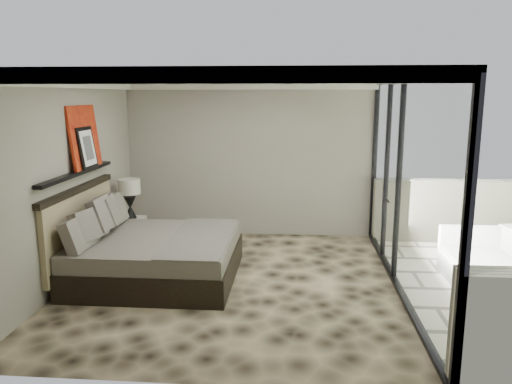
# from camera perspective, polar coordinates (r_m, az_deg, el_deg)

# --- Properties ---
(floor) EXTENTS (5.00, 5.00, 0.00)m
(floor) POSITION_cam_1_polar(r_m,az_deg,el_deg) (7.07, -2.65, -10.30)
(floor) COLOR black
(floor) RESTS_ON ground
(ceiling) EXTENTS (4.50, 5.00, 0.02)m
(ceiling) POSITION_cam_1_polar(r_m,az_deg,el_deg) (6.59, -2.87, 12.93)
(ceiling) COLOR silver
(ceiling) RESTS_ON back_wall
(back_wall) EXTENTS (4.50, 0.02, 2.80)m
(back_wall) POSITION_cam_1_polar(r_m,az_deg,el_deg) (9.13, -0.75, 3.69)
(back_wall) COLOR gray
(back_wall) RESTS_ON floor
(left_wall) EXTENTS (0.02, 5.00, 2.80)m
(left_wall) POSITION_cam_1_polar(r_m,az_deg,el_deg) (7.32, -20.43, 1.13)
(left_wall) COLOR gray
(left_wall) RESTS_ON floor
(glass_wall) EXTENTS (0.08, 5.00, 2.80)m
(glass_wall) POSITION_cam_1_polar(r_m,az_deg,el_deg) (6.78, 16.47, 0.63)
(glass_wall) COLOR white
(glass_wall) RESTS_ON floor
(terrace_slab) EXTENTS (3.00, 5.00, 0.12)m
(terrace_slab) POSITION_cam_1_polar(r_m,az_deg,el_deg) (7.61, 27.15, -10.46)
(terrace_slab) COLOR beige
(terrace_slab) RESTS_ON ground
(picture_ledge) EXTENTS (0.12, 2.20, 0.05)m
(picture_ledge) POSITION_cam_1_polar(r_m,az_deg,el_deg) (7.37, -19.74, 2.03)
(picture_ledge) COLOR black
(picture_ledge) RESTS_ON left_wall
(bed) EXTENTS (2.25, 2.17, 1.24)m
(bed) POSITION_cam_1_polar(r_m,az_deg,el_deg) (7.29, -12.00, -6.83)
(bed) COLOR black
(bed) RESTS_ON floor
(nightstand) EXTENTS (0.52, 0.52, 0.50)m
(nightstand) POSITION_cam_1_polar(r_m,az_deg,el_deg) (8.77, -14.30, -4.65)
(nightstand) COLOR black
(nightstand) RESTS_ON floor
(table_lamp) EXTENTS (0.37, 0.37, 0.67)m
(table_lamp) POSITION_cam_1_polar(r_m,az_deg,el_deg) (8.63, -14.26, -0.15)
(table_lamp) COLOR black
(table_lamp) RESTS_ON nightstand
(abstract_canvas) EXTENTS (0.13, 0.90, 0.90)m
(abstract_canvas) POSITION_cam_1_polar(r_m,az_deg,el_deg) (7.62, -19.04, 5.96)
(abstract_canvas) COLOR #A73D0E
(abstract_canvas) RESTS_ON picture_ledge
(framed_print) EXTENTS (0.11, 0.50, 0.60)m
(framed_print) POSITION_cam_1_polar(r_m,az_deg,el_deg) (7.56, -18.77, 4.80)
(framed_print) COLOR black
(framed_print) RESTS_ON picture_ledge
(lounger) EXTENTS (0.86, 1.72, 0.67)m
(lounger) POSITION_cam_1_polar(r_m,az_deg,el_deg) (7.46, 24.79, -8.48)
(lounger) COLOR white
(lounger) RESTS_ON terrace_slab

